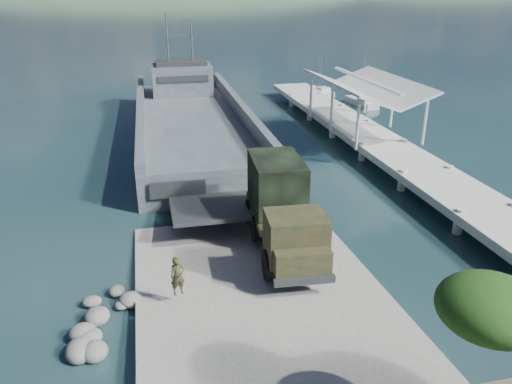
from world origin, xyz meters
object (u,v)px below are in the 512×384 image
object	(u,v)px
military_truck	(282,207)
soldier	(178,285)
sailboat_near	(362,103)
sailboat_far	(320,92)
landing_craft	(192,128)
pier	(367,128)

from	to	relation	value
military_truck	soldier	size ratio (longest dim) A/B	5.28
military_truck	soldier	bearing A→B (deg)	-140.24
military_truck	sailboat_near	world-z (taller)	sailboat_near
sailboat_far	sailboat_near	bearing A→B (deg)	-78.03
landing_craft	military_truck	distance (m)	20.73
pier	soldier	world-z (taller)	pier
soldier	landing_craft	bearing A→B (deg)	68.29
landing_craft	military_truck	size ratio (longest dim) A/B	4.17
military_truck	sailboat_near	distance (m)	33.22
pier	sailboat_far	distance (m)	20.57
landing_craft	sailboat_far	bearing A→B (deg)	41.81
soldier	sailboat_far	world-z (taller)	sailboat_far
landing_craft	sailboat_near	distance (m)	20.57
landing_craft	sailboat_far	xyz separation A→B (m)	(16.52, 14.30, -0.54)
soldier	sailboat_far	distance (m)	43.35
soldier	sailboat_far	xyz separation A→B (m)	(19.71, 38.60, -0.98)
sailboat_near	sailboat_far	distance (m)	6.85
pier	military_truck	xyz separation A→B (m)	(-11.09, -14.63, 0.79)
pier	soldier	size ratio (longest dim) A/B	27.74
pier	military_truck	size ratio (longest dim) A/B	5.25
landing_craft	military_truck	world-z (taller)	landing_craft
military_truck	sailboat_far	size ratio (longest dim) A/B	1.44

